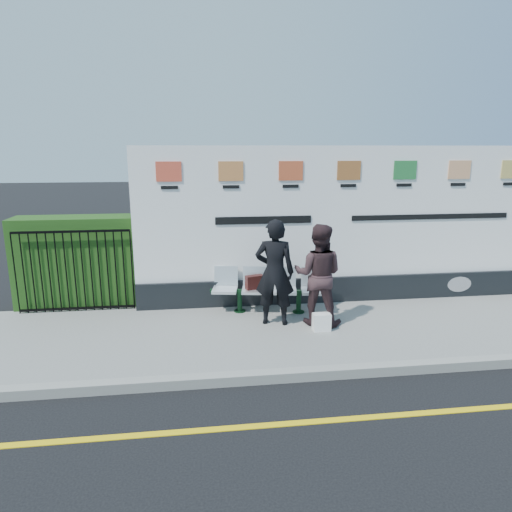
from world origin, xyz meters
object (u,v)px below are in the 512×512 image
(bench, at_px, (269,300))
(woman_right, at_px, (318,275))
(woman_left, at_px, (275,272))
(billboard, at_px, (345,236))

(bench, relative_size, woman_right, 1.19)
(bench, distance_m, woman_left, 0.89)
(billboard, relative_size, woman_left, 4.39)
(bench, bearing_deg, billboard, 28.23)
(woman_left, xyz_separation_m, woman_right, (0.73, -0.08, -0.04))
(bench, xyz_separation_m, woman_right, (0.73, -0.64, 0.65))
(woman_left, bearing_deg, woman_right, -172.81)
(billboard, distance_m, woman_left, 1.93)
(bench, bearing_deg, woman_right, -31.10)
(bench, height_order, woman_left, woman_left)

